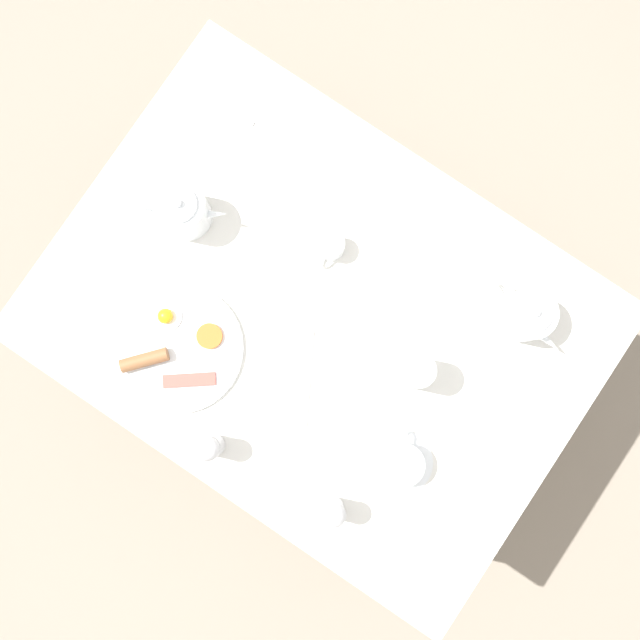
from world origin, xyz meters
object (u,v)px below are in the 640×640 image
Objects in this scene: teapot_far at (525,315)px; teacup_with_saucer_left at (402,463)px; water_glass_tall at (414,371)px; fork_by_plate at (490,435)px; creamer_jug at (331,246)px; fork_spare at (331,167)px; salt_grinder at (333,512)px; breakfast_plate at (176,348)px; spoon_for_tea at (221,109)px; teapot_near at (182,211)px; pepper_grinder at (210,447)px; knife_by_plate at (307,383)px.

teapot_far reaches higher than teacup_with_saucer_left.
fork_by_plate is at bearing 85.44° from water_glass_tall.
teacup_with_saucer_left reaches higher than creamer_jug.
water_glass_tall is 0.81× the size of fork_by_plate.
water_glass_tall is 0.77× the size of fork_spare.
teapot_far reaches higher than salt_grinder.
fork_by_plate is at bearing 108.51° from breakfast_plate.
spoon_for_tea is (-0.12, -0.36, -0.03)m from creamer_jug.
teapot_near is 0.47m from pepper_grinder.
teacup_with_saucer_left is 0.78× the size of fork_by_plate.
salt_grinder is at bearing 34.15° from fork_spare.
water_glass_tall is 1.20× the size of salt_grinder.
teacup_with_saucer_left is 1.71× the size of creamer_jug.
teapot_far is 1.22× the size of spoon_for_tea.
teacup_with_saucer_left is 1.14× the size of pepper_grinder.
knife_by_plate and fork_spare have the same top height.
spoon_for_tea is 0.26m from fork_spare.
fork_spare is at bearing -168.27° from teapot_far.
pepper_grinder is (0.35, -0.25, -0.01)m from water_glass_tall.
teapot_far is 0.41m from creamer_jug.
teapot_far is 1.37× the size of water_glass_tall.
water_glass_tall is at bearing 54.53° from fork_spare.
teacup_with_saucer_left is 0.38m from pepper_grinder.
fork_by_plate is (-0.15, 0.12, -0.02)m from teacup_with_saucer_left.
spoon_for_tea is at bearing -146.54° from pepper_grinder.
teapot_near reaches higher than spoon_for_tea.
salt_grinder is at bearing -22.38° from teacup_with_saucer_left.
fork_by_plate is (-0.33, 0.45, -0.06)m from pepper_grinder.
spoon_for_tea is (-0.38, -0.47, 0.00)m from knife_by_plate.
teapot_near reaches higher than fork_by_plate.
spoon_for_tea is at bearing -119.26° from teacup_with_saucer_left.
teapot_near is at bearing -138.59° from pepper_grinder.
fork_spare is (-0.14, -0.10, -0.03)m from creamer_jug.
spoon_for_tea is (-0.26, -0.84, 0.00)m from fork_by_plate.
spoon_for_tea is (-0.02, -0.76, -0.05)m from teapot_far.
water_glass_tall is (0.01, 0.56, 0.01)m from teapot_near.
breakfast_plate is at bearing -71.11° from knife_by_plate.
water_glass_tall reaches higher than fork_spare.
teapot_far reaches higher than fork_spare.
breakfast_plate reaches higher than fork_spare.
teapot_far is (-0.44, 0.55, 0.05)m from breakfast_plate.
pepper_grinder reaches higher than spoon_for_tea.
spoon_for_tea is at bearing -130.18° from salt_grinder.
pepper_grinder reaches higher than teacup_with_saucer_left.
teacup_with_saucer_left is at bearing -39.48° from fork_by_plate.
water_glass_tall is 0.68m from spoon_for_tea.
teapot_near is at bearing -105.03° from teacup_with_saucer_left.
water_glass_tall reaches higher than spoon_for_tea.
teacup_with_saucer_left is at bearing 118.81° from pepper_grinder.
teapot_far is at bearing -9.66° from teapot_near.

